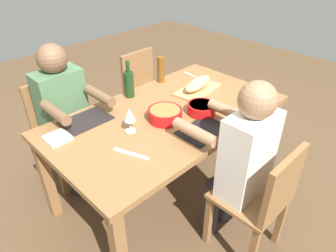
{
  "coord_description": "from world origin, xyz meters",
  "views": [
    {
      "loc": [
        -1.32,
        -1.33,
        1.85
      ],
      "look_at": [
        0.0,
        0.0,
        0.63
      ],
      "focal_mm": 32.61,
      "sensor_mm": 36.0,
      "label": 1
    }
  ],
  "objects_px": {
    "wine_bottle": "(129,84)",
    "dining_table": "(168,123)",
    "diner_far_left": "(65,111)",
    "wine_glass": "(130,116)",
    "serving_bowl_pasta": "(202,108)",
    "bread_loaf": "(198,84)",
    "diner_near_center": "(241,156)",
    "cutting_board": "(198,90)",
    "chair_near_center": "(262,198)",
    "chair_far_left": "(59,125)",
    "serving_bowl_fruit": "(165,114)",
    "napkin_stack": "(57,138)",
    "beer_bottle": "(161,70)",
    "chair_far_right": "(145,90)"
  },
  "relations": [
    {
      "from": "wine_bottle",
      "to": "napkin_stack",
      "type": "height_order",
      "value": "wine_bottle"
    },
    {
      "from": "wine_bottle",
      "to": "bread_loaf",
      "type": "bearing_deg",
      "value": -35.37
    },
    {
      "from": "serving_bowl_pasta",
      "to": "bread_loaf",
      "type": "bearing_deg",
      "value": 44.75
    },
    {
      "from": "diner_far_left",
      "to": "wine_glass",
      "type": "height_order",
      "value": "diner_far_left"
    },
    {
      "from": "wine_glass",
      "to": "chair_far_right",
      "type": "bearing_deg",
      "value": 44.74
    },
    {
      "from": "dining_table",
      "to": "beer_bottle",
      "type": "relative_size",
      "value": 7.78
    },
    {
      "from": "diner_far_left",
      "to": "wine_glass",
      "type": "distance_m",
      "value": 0.65
    },
    {
      "from": "chair_near_center",
      "to": "serving_bowl_fruit",
      "type": "xyz_separation_m",
      "value": [
        -0.08,
        0.76,
        0.3
      ]
    },
    {
      "from": "wine_bottle",
      "to": "wine_glass",
      "type": "relative_size",
      "value": 1.75
    },
    {
      "from": "wine_bottle",
      "to": "dining_table",
      "type": "bearing_deg",
      "value": -85.86
    },
    {
      "from": "diner_near_center",
      "to": "cutting_board",
      "type": "relative_size",
      "value": 3.0
    },
    {
      "from": "chair_far_right",
      "to": "dining_table",
      "type": "bearing_deg",
      "value": -120.32
    },
    {
      "from": "cutting_board",
      "to": "wine_glass",
      "type": "bearing_deg",
      "value": -174.49
    },
    {
      "from": "chair_near_center",
      "to": "cutting_board",
      "type": "height_order",
      "value": "chair_near_center"
    },
    {
      "from": "serving_bowl_fruit",
      "to": "wine_bottle",
      "type": "xyz_separation_m",
      "value": [
        0.05,
        0.45,
        0.06
      ]
    },
    {
      "from": "serving_bowl_fruit",
      "to": "dining_table",
      "type": "bearing_deg",
      "value": 32.39
    },
    {
      "from": "serving_bowl_fruit",
      "to": "serving_bowl_pasta",
      "type": "relative_size",
      "value": 1.16
    },
    {
      "from": "dining_table",
      "to": "diner_far_left",
      "type": "height_order",
      "value": "diner_far_left"
    },
    {
      "from": "diner_near_center",
      "to": "bread_loaf",
      "type": "bearing_deg",
      "value": 59.22
    },
    {
      "from": "wine_glass",
      "to": "serving_bowl_pasta",
      "type": "bearing_deg",
      "value": -19.33
    },
    {
      "from": "chair_far_left",
      "to": "wine_glass",
      "type": "distance_m",
      "value": 0.89
    },
    {
      "from": "wine_bottle",
      "to": "chair_far_left",
      "type": "bearing_deg",
      "value": 137.25
    },
    {
      "from": "serving_bowl_pasta",
      "to": "wine_bottle",
      "type": "distance_m",
      "value": 0.6
    },
    {
      "from": "serving_bowl_pasta",
      "to": "wine_glass",
      "type": "height_order",
      "value": "wine_glass"
    },
    {
      "from": "cutting_board",
      "to": "napkin_stack",
      "type": "relative_size",
      "value": 2.86
    },
    {
      "from": "serving_bowl_pasta",
      "to": "serving_bowl_fruit",
      "type": "bearing_deg",
      "value": 153.87
    },
    {
      "from": "diner_far_left",
      "to": "chair_near_center",
      "type": "distance_m",
      "value": 1.52
    },
    {
      "from": "chair_far_right",
      "to": "diner_near_center",
      "type": "distance_m",
      "value": 1.52
    },
    {
      "from": "diner_far_left",
      "to": "chair_near_center",
      "type": "bearing_deg",
      "value": -71.73
    },
    {
      "from": "chair_far_left",
      "to": "cutting_board",
      "type": "height_order",
      "value": "chair_far_left"
    },
    {
      "from": "chair_near_center",
      "to": "chair_far_left",
      "type": "bearing_deg",
      "value": 106.3
    },
    {
      "from": "bread_loaf",
      "to": "napkin_stack",
      "type": "relative_size",
      "value": 2.29
    },
    {
      "from": "diner_far_left",
      "to": "serving_bowl_fruit",
      "type": "height_order",
      "value": "diner_far_left"
    },
    {
      "from": "chair_far_left",
      "to": "chair_near_center",
      "type": "height_order",
      "value": "same"
    },
    {
      "from": "wine_bottle",
      "to": "cutting_board",
      "type": "bearing_deg",
      "value": -35.37
    },
    {
      "from": "chair_far_right",
      "to": "chair_near_center",
      "type": "distance_m",
      "value": 1.68
    },
    {
      "from": "serving_bowl_fruit",
      "to": "napkin_stack",
      "type": "bearing_deg",
      "value": 154.69
    },
    {
      "from": "serving_bowl_pasta",
      "to": "bread_loaf",
      "type": "distance_m",
      "value": 0.35
    },
    {
      "from": "diner_near_center",
      "to": "wine_bottle",
      "type": "distance_m",
      "value": 1.03
    },
    {
      "from": "wine_glass",
      "to": "napkin_stack",
      "type": "height_order",
      "value": "wine_glass"
    },
    {
      "from": "diner_far_left",
      "to": "beer_bottle",
      "type": "relative_size",
      "value": 5.45
    },
    {
      "from": "chair_near_center",
      "to": "serving_bowl_fruit",
      "type": "bearing_deg",
      "value": 95.84
    },
    {
      "from": "chair_far_right",
      "to": "wine_glass",
      "type": "bearing_deg",
      "value": -135.26
    },
    {
      "from": "dining_table",
      "to": "diner_far_left",
      "type": "xyz_separation_m",
      "value": [
        -0.47,
        0.62,
        0.04
      ]
    },
    {
      "from": "chair_near_center",
      "to": "napkin_stack",
      "type": "bearing_deg",
      "value": 124.16
    },
    {
      "from": "serving_bowl_fruit",
      "to": "beer_bottle",
      "type": "relative_size",
      "value": 1.06
    },
    {
      "from": "wine_glass",
      "to": "diner_near_center",
      "type": "bearing_deg",
      "value": -61.97
    },
    {
      "from": "bread_loaf",
      "to": "beer_bottle",
      "type": "bearing_deg",
      "value": 103.81
    },
    {
      "from": "chair_near_center",
      "to": "beer_bottle",
      "type": "bearing_deg",
      "value": 74.8
    },
    {
      "from": "serving_bowl_pasta",
      "to": "wine_bottle",
      "type": "bearing_deg",
      "value": 109.09
    }
  ]
}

